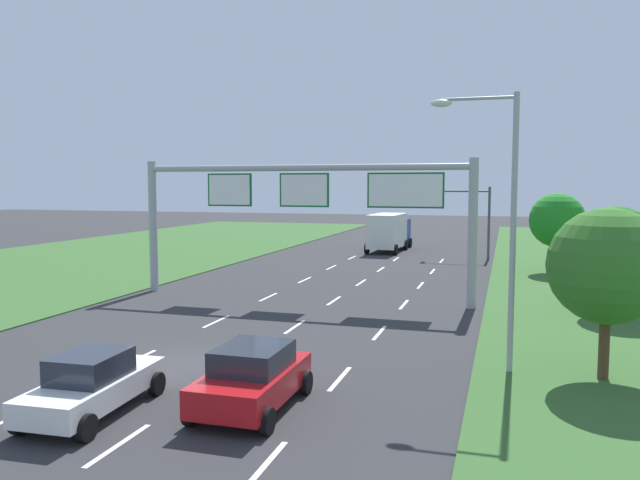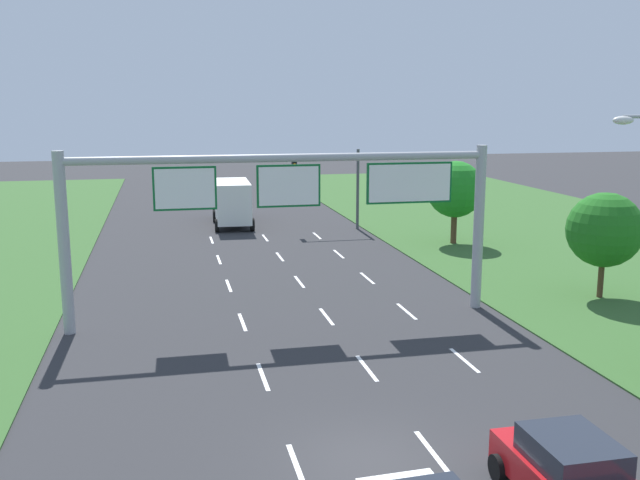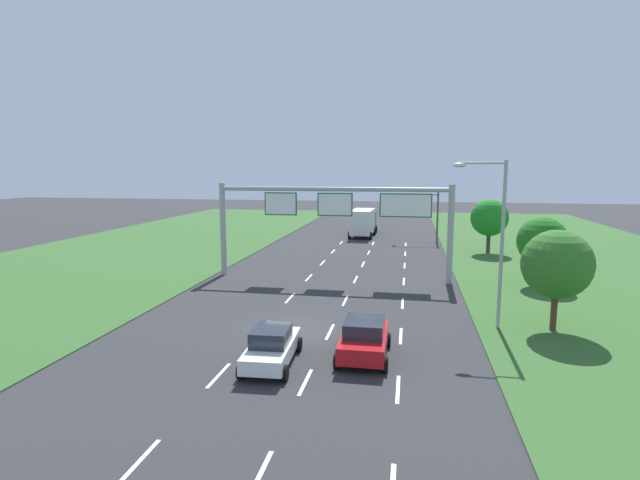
% 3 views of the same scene
% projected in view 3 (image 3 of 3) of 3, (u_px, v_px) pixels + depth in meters
% --- Properties ---
extents(ground_plane, '(200.00, 200.00, 0.00)m').
position_uv_depth(ground_plane, '(296.00, 330.00, 25.21)').
color(ground_plane, '#2D2D30').
extents(grass_verge_left, '(24.00, 120.00, 0.06)m').
position_uv_depth(grass_verge_left, '(60.00, 273.00, 38.61)').
color(grass_verge_left, '#335B28').
rests_on(grass_verge_left, ground_plane).
extents(lane_dashes_inner_left, '(0.14, 50.40, 0.01)m').
position_uv_depth(lane_dashes_inner_left, '(290.00, 298.00, 31.36)').
color(lane_dashes_inner_left, white).
rests_on(lane_dashes_inner_left, ground_plane).
extents(lane_dashes_inner_right, '(0.14, 50.40, 0.01)m').
position_uv_depth(lane_dashes_inner_right, '(345.00, 301.00, 30.75)').
color(lane_dashes_inner_right, white).
rests_on(lane_dashes_inner_right, ground_plane).
extents(lane_dashes_slip, '(0.14, 50.40, 0.01)m').
position_uv_depth(lane_dashes_slip, '(403.00, 303.00, 30.14)').
color(lane_dashes_slip, white).
rests_on(lane_dashes_slip, ground_plane).
extents(car_near_red, '(2.15, 4.38, 1.58)m').
position_uv_depth(car_near_red, '(272.00, 346.00, 20.68)').
color(car_near_red, white).
rests_on(car_near_red, ground_plane).
extents(car_lead_silver, '(2.19, 4.03, 1.65)m').
position_uv_depth(car_lead_silver, '(364.00, 338.00, 21.47)').
color(car_lead_silver, red).
rests_on(car_lead_silver, ground_plane).
extents(box_truck, '(2.91, 7.82, 3.25)m').
position_uv_depth(box_truck, '(364.00, 222.00, 59.84)').
color(box_truck, navy).
rests_on(box_truck, ground_plane).
extents(sign_gantry, '(17.24, 0.44, 7.00)m').
position_uv_depth(sign_gantry, '(337.00, 212.00, 36.15)').
color(sign_gantry, '#9EA0A5').
rests_on(sign_gantry, ground_plane).
extents(traffic_light_mast, '(4.76, 0.49, 5.60)m').
position_uv_depth(traffic_light_mast, '(420.00, 207.00, 54.68)').
color(traffic_light_mast, '#47494F').
rests_on(traffic_light_mast, ground_plane).
extents(street_lamp, '(2.61, 0.32, 8.50)m').
position_uv_depth(street_lamp, '(495.00, 230.00, 24.77)').
color(street_lamp, '#9EA0A5').
rests_on(street_lamp, ground_plane).
extents(roadside_tree_near, '(3.41, 3.41, 5.12)m').
position_uv_depth(roadside_tree_near, '(557.00, 264.00, 24.53)').
color(roadside_tree_near, '#513823').
rests_on(roadside_tree_near, ground_plane).
extents(roadside_tree_mid, '(3.35, 3.35, 4.84)m').
position_uv_depth(roadside_tree_mid, '(542.00, 241.00, 34.02)').
color(roadside_tree_mid, '#513823').
rests_on(roadside_tree_mid, ground_plane).
extents(roadside_tree_far, '(3.51, 3.51, 5.22)m').
position_uv_depth(roadside_tree_far, '(489.00, 218.00, 47.20)').
color(roadside_tree_far, '#513823').
rests_on(roadside_tree_far, ground_plane).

